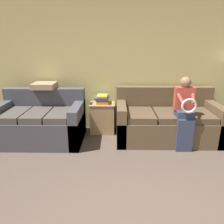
{
  "coord_description": "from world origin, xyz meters",
  "views": [
    {
      "loc": [
        -0.26,
        -1.18,
        1.69
      ],
      "look_at": [
        -0.31,
        1.85,
        0.73
      ],
      "focal_mm": 35.0,
      "sensor_mm": 36.0,
      "label": 1
    }
  ],
  "objects_px": {
    "couch_main": "(166,121)",
    "throw_pillow": "(44,85)",
    "child_left_seated": "(185,111)",
    "side_shelf": "(102,117)",
    "couch_side": "(41,123)",
    "book_stack": "(102,99)"
  },
  "relations": [
    {
      "from": "side_shelf",
      "to": "throw_pillow",
      "type": "height_order",
      "value": "throw_pillow"
    },
    {
      "from": "couch_main",
      "to": "throw_pillow",
      "type": "distance_m",
      "value": 2.35
    },
    {
      "from": "side_shelf",
      "to": "throw_pillow",
      "type": "bearing_deg",
      "value": -176.43
    },
    {
      "from": "couch_main",
      "to": "book_stack",
      "type": "height_order",
      "value": "couch_main"
    },
    {
      "from": "couch_main",
      "to": "side_shelf",
      "type": "height_order",
      "value": "couch_main"
    },
    {
      "from": "book_stack",
      "to": "couch_main",
      "type": "bearing_deg",
      "value": -12.81
    },
    {
      "from": "book_stack",
      "to": "throw_pillow",
      "type": "relative_size",
      "value": 0.77
    },
    {
      "from": "couch_side",
      "to": "couch_main",
      "type": "bearing_deg",
      "value": 3.39
    },
    {
      "from": "couch_side",
      "to": "throw_pillow",
      "type": "relative_size",
      "value": 3.68
    },
    {
      "from": "couch_main",
      "to": "child_left_seated",
      "type": "xyz_separation_m",
      "value": [
        0.18,
        -0.4,
        0.33
      ]
    },
    {
      "from": "couch_side",
      "to": "child_left_seated",
      "type": "xyz_separation_m",
      "value": [
        2.45,
        -0.27,
        0.32
      ]
    },
    {
      "from": "child_left_seated",
      "to": "book_stack",
      "type": "distance_m",
      "value": 1.53
    },
    {
      "from": "child_left_seated",
      "to": "side_shelf",
      "type": "height_order",
      "value": "child_left_seated"
    },
    {
      "from": "couch_main",
      "to": "book_stack",
      "type": "xyz_separation_m",
      "value": [
        -1.19,
        0.27,
        0.35
      ]
    },
    {
      "from": "couch_main",
      "to": "child_left_seated",
      "type": "height_order",
      "value": "child_left_seated"
    },
    {
      "from": "child_left_seated",
      "to": "throw_pillow",
      "type": "relative_size",
      "value": 2.92
    },
    {
      "from": "child_left_seated",
      "to": "side_shelf",
      "type": "relative_size",
      "value": 2.02
    },
    {
      "from": "throw_pillow",
      "to": "child_left_seated",
      "type": "bearing_deg",
      "value": -13.87
    },
    {
      "from": "couch_main",
      "to": "throw_pillow",
      "type": "height_order",
      "value": "throw_pillow"
    },
    {
      "from": "side_shelf",
      "to": "book_stack",
      "type": "relative_size",
      "value": 1.88
    },
    {
      "from": "child_left_seated",
      "to": "throw_pillow",
      "type": "distance_m",
      "value": 2.53
    },
    {
      "from": "child_left_seated",
      "to": "couch_main",
      "type": "bearing_deg",
      "value": 114.5
    }
  ]
}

